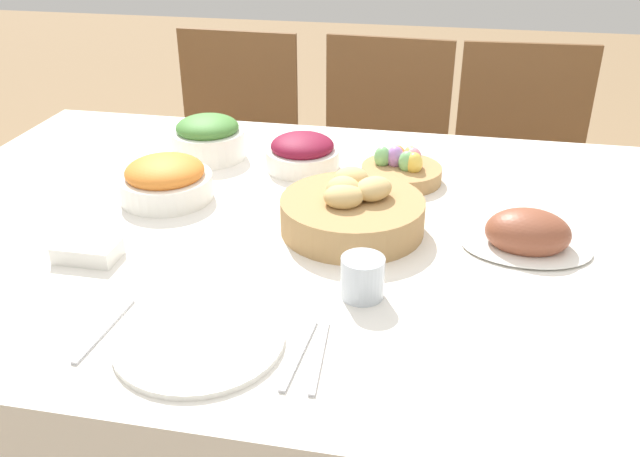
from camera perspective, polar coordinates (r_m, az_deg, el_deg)
The scene contains 16 objects.
dining_table at distance 1.56m, azimuth -0.54°, elevation -12.21°, with size 1.75×1.17×0.76m.
chair_far_center at distance 2.28m, azimuth 4.94°, elevation 4.58°, with size 0.44×0.44×0.92m.
chair_far_left at distance 2.39m, azimuth -7.51°, elevation 5.50°, with size 0.44×0.44×0.92m.
chair_far_right at distance 2.29m, azimuth 16.39°, elevation 3.54°, with size 0.44×0.44×0.92m.
bread_basket at distance 1.32m, azimuth 2.73°, elevation 1.50°, with size 0.28×0.28×0.11m.
egg_basket at distance 1.55m, azimuth 6.91°, elevation 5.00°, with size 0.18×0.18×0.08m.
ham_platter at distance 1.31m, azimuth 17.06°, elevation -0.55°, with size 0.24×0.17×0.09m.
green_salad_bowl at distance 1.69m, azimuth -9.40°, elevation 7.54°, with size 0.18×0.18×0.10m.
beet_salad_bowl at distance 1.60m, azimuth -1.49°, elevation 6.39°, with size 0.17×0.17×0.08m.
carrot_bowl at distance 1.48m, azimuth -12.87°, elevation 4.01°, with size 0.20×0.20×0.09m.
dinner_plate at distance 1.04m, azimuth -10.13°, elevation -9.25°, with size 0.26×0.26×0.01m.
fork at distance 1.10m, azimuth -17.67°, elevation -8.13°, with size 0.02×0.17×0.00m.
knife at distance 1.00m, azimuth -1.77°, elevation -10.52°, with size 0.02×0.17×0.00m.
spoon at distance 1.00m, azimuth -0.05°, elevation -10.74°, with size 0.02×0.17×0.00m.
drinking_cup at distance 1.11m, azimuth 3.60°, elevation -4.11°, with size 0.07×0.07×0.07m.
butter_dish at distance 1.30m, azimuth -18.98°, elevation -1.80°, with size 0.11×0.07×0.03m.
Camera 1 is at (0.25, -1.17, 1.39)m, focal length 38.00 mm.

